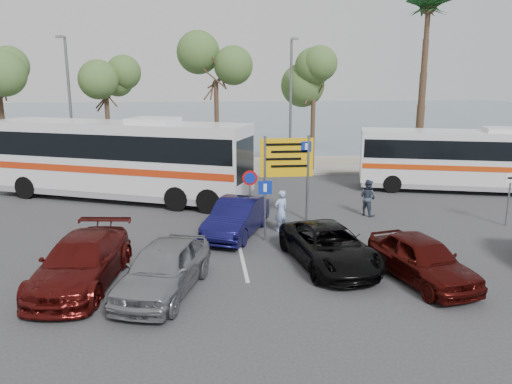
{
  "coord_description": "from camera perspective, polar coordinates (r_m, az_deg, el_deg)",
  "views": [
    {
      "loc": [
        -2.46,
        -16.77,
        5.96
      ],
      "look_at": [
        -0.29,
        3.0,
        1.33
      ],
      "focal_mm": 35.0,
      "sensor_mm": 36.0,
      "label": 1
    }
  ],
  "objects": [
    {
      "name": "car_red",
      "position": [
        15.64,
        18.44,
        -7.27
      ],
      "size": [
        2.46,
        4.31,
        1.38
      ],
      "primitive_type": "imported",
      "rotation": [
        0.0,
        0.0,
        0.21
      ],
      "color": "#400B09",
      "rests_on": "ground"
    },
    {
      "name": "sign_parking",
      "position": [
        18.27,
        1.03,
        -1.12
      ],
      "size": [
        0.5,
        0.07,
        2.25
      ],
      "color": "slate",
      "rests_on": "ground"
    },
    {
      "name": "tree_right",
      "position": [
        31.55,
        6.66,
        13.4
      ],
      "size": [
        3.2,
        3.2,
        7.4
      ],
      "color": "#382619",
      "rests_on": "kerb_strip"
    },
    {
      "name": "coach_bus_left",
      "position": [
        25.36,
        -15.38,
        3.39
      ],
      "size": [
        13.07,
        7.61,
        4.06
      ],
      "color": "silver",
      "rests_on": "ground"
    },
    {
      "name": "tree_mid",
      "position": [
        30.79,
        -4.63,
        14.36
      ],
      "size": [
        3.2,
        3.2,
        8.0
      ],
      "color": "#382619",
      "rests_on": "kerb_strip"
    },
    {
      "name": "tree_left",
      "position": [
        31.26,
        -16.9,
        12.64
      ],
      "size": [
        3.2,
        3.2,
        7.2
      ],
      "color": "#382619",
      "rests_on": "kerb_strip"
    },
    {
      "name": "sign_no_stop",
      "position": [
        19.74,
        -0.7,
        0.28
      ],
      "size": [
        0.6,
        0.08,
        2.35
      ],
      "color": "slate",
      "rests_on": "ground"
    },
    {
      "name": "lane_markings",
      "position": [
        16.91,
        -1.4,
        -7.51
      ],
      "size": [
        12.02,
        4.2,
        0.01
      ],
      "primitive_type": null,
      "color": "silver",
      "rests_on": "ground"
    },
    {
      "name": "sign_taxi",
      "position": [
        22.46,
        26.99,
        0.01
      ],
      "size": [
        0.5,
        0.07,
        2.2
      ],
      "color": "slate",
      "rests_on": "ground"
    },
    {
      "name": "car_maroon",
      "position": [
        15.4,
        -19.32,
        -7.57
      ],
      "size": [
        2.6,
        5.13,
        1.43
      ],
      "primitive_type": "imported",
      "rotation": [
        0.0,
        0.0,
        -0.12
      ],
      "color": "#4E0F0D",
      "rests_on": "ground"
    },
    {
      "name": "street_lamp_left",
      "position": [
        31.24,
        -20.54,
        9.8
      ],
      "size": [
        0.45,
        1.15,
        8.01
      ],
      "color": "slate",
      "rests_on": "kerb_strip"
    },
    {
      "name": "car_blue",
      "position": [
        19.05,
        -2.24,
        -2.92
      ],
      "size": [
        3.0,
        4.49,
        1.4
      ],
      "primitive_type": "imported",
      "rotation": [
        0.0,
        0.0,
        -0.39
      ],
      "color": "#0F0E42",
      "rests_on": "ground"
    },
    {
      "name": "suv_black",
      "position": [
        16.23,
        8.39,
        -6.14
      ],
      "size": [
        2.82,
        4.92,
        1.29
      ],
      "primitive_type": "imported",
      "rotation": [
        0.0,
        0.0,
        0.15
      ],
      "color": "black",
      "rests_on": "ground"
    },
    {
      "name": "pedestrian_far",
      "position": [
        22.25,
        12.65,
        -0.63
      ],
      "size": [
        0.94,
        0.98,
        1.6
      ],
      "primitive_type": "imported",
      "rotation": [
        0.0,
        0.0,
        2.18
      ],
      "color": "#343B4E",
      "rests_on": "ground"
    },
    {
      "name": "seawall",
      "position": [
        33.35,
        -1.95,
        3.33
      ],
      "size": [
        48.0,
        0.8,
        0.6
      ],
      "primitive_type": "cube",
      "color": "gray",
      "rests_on": "ground"
    },
    {
      "name": "pedestrian_near",
      "position": [
        19.45,
        2.87,
        -2.2
      ],
      "size": [
        0.72,
        0.62,
        1.66
      ],
      "primitive_type": "imported",
      "rotation": [
        0.0,
        0.0,
        3.6
      ],
      "color": "#95ADD9",
      "rests_on": "ground"
    },
    {
      "name": "car_silver_a",
      "position": [
        14.3,
        -10.51,
        -8.52
      ],
      "size": [
        2.97,
        4.66,
        1.48
      ],
      "primitive_type": "imported",
      "rotation": [
        0.0,
        0.0,
        -0.31
      ],
      "color": "gray",
      "rests_on": "ground"
    },
    {
      "name": "kerb_strip",
      "position": [
        31.42,
        -1.67,
        2.31
      ],
      "size": [
        44.0,
        2.4,
        0.15
      ],
      "primitive_type": "cube",
      "color": "gray",
      "rests_on": "ground"
    },
    {
      "name": "ground",
      "position": [
        17.97,
        1.97,
        -6.27
      ],
      "size": [
        120.0,
        120.0,
        0.0
      ],
      "primitive_type": "plane",
      "color": "#313133",
      "rests_on": "ground"
    },
    {
      "name": "coach_bus_right",
      "position": [
        28.43,
        22.94,
        3.2
      ],
      "size": [
        11.12,
        5.27,
        3.4
      ],
      "color": "silver",
      "rests_on": "ground"
    },
    {
      "name": "direction_sign",
      "position": [
        20.57,
        3.53,
        3.21
      ],
      "size": [
        2.2,
        0.12,
        3.6
      ],
      "color": "slate",
      "rests_on": "ground"
    },
    {
      "name": "sea",
      "position": [
        77.04,
        -4.48,
        8.63
      ],
      "size": [
        140.0,
        140.0,
        0.0
      ],
      "primitive_type": "plane",
      "color": "#415B68",
      "rests_on": "ground"
    },
    {
      "name": "palm_tree",
      "position": [
        34.02,
        19.09,
        19.03
      ],
      "size": [
        4.8,
        4.8,
        11.2
      ],
      "color": "#382619",
      "rests_on": "kerb_strip"
    },
    {
      "name": "street_lamp_right",
      "position": [
        30.81,
        4.01,
        10.55
      ],
      "size": [
        0.45,
        1.15,
        8.01
      ],
      "color": "slate",
      "rests_on": "kerb_strip"
    }
  ]
}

